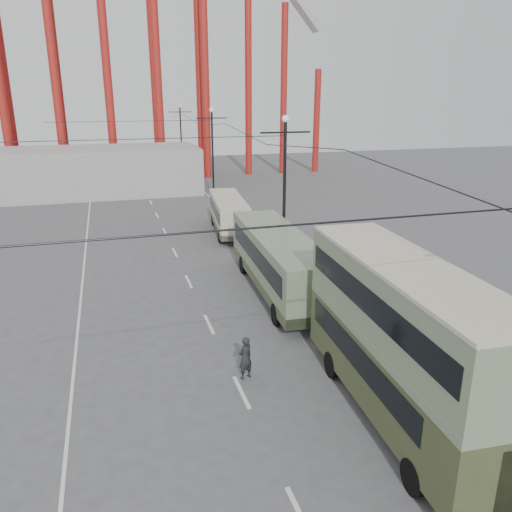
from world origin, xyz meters
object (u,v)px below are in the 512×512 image
object	(u,v)px
single_decker_green	(279,260)
pedestrian	(245,358)
double_decker_bus	(402,335)
single_decker_cream	(229,213)

from	to	relation	value
single_decker_green	pedestrian	distance (m)	9.09
double_decker_bus	single_decker_cream	bearing A→B (deg)	93.00
single_decker_green	pedestrian	bearing A→B (deg)	-113.96
double_decker_bus	pedestrian	distance (m)	6.07
double_decker_bus	pedestrian	size ratio (longest dim) A/B	5.95
double_decker_bus	single_decker_cream	size ratio (longest dim) A/B	1.14
single_decker_cream	pedestrian	size ratio (longest dim) A/B	5.24
single_decker_cream	single_decker_green	bearing A→B (deg)	-85.32
single_decker_green	single_decker_cream	distance (m)	13.42
double_decker_bus	single_decker_green	distance (m)	11.87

